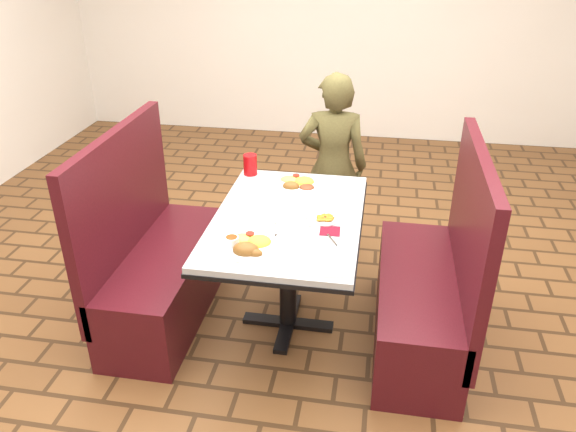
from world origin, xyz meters
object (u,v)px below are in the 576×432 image
object	(u,v)px
booth_bench_right	(428,293)
near_dinner_plate	(250,243)
far_dinner_plate	(298,182)
plantain_plate	(325,218)
red_tumbler	(250,165)
dining_table	(288,231)
booth_bench_left	(158,267)
diner_person	(333,166)

from	to	relation	value
booth_bench_right	near_dinner_plate	world-z (taller)	booth_bench_right
far_dinner_plate	plantain_plate	size ratio (longest dim) A/B	1.90
plantain_plate	red_tumbler	bearing A→B (deg)	134.96
plantain_plate	dining_table	bearing A→B (deg)	176.39
red_tumbler	booth_bench_right	bearing A→B (deg)	-24.99
booth_bench_left	near_dinner_plate	xyz separation A→B (m)	(0.67, -0.38, 0.45)
diner_person	near_dinner_plate	bearing A→B (deg)	75.14
near_dinner_plate	red_tumbler	xyz separation A→B (m)	(-0.21, 0.90, 0.03)
far_dinner_plate	plantain_plate	bearing A→B (deg)	-62.65
dining_table	red_tumbler	distance (m)	0.65
diner_person	far_dinner_plate	world-z (taller)	diner_person
far_dinner_plate	dining_table	bearing A→B (deg)	-89.07
dining_table	red_tumbler	size ratio (longest dim) A/B	9.27
diner_person	plantain_plate	xyz separation A→B (m)	(0.05, -0.97, 0.10)
dining_table	plantain_plate	world-z (taller)	plantain_plate
diner_person	red_tumbler	bearing A→B (deg)	38.26
dining_table	diner_person	world-z (taller)	diner_person
plantain_plate	booth_bench_right	bearing A→B (deg)	1.25
booth_bench_right	near_dinner_plate	xyz separation A→B (m)	(-0.93, -0.38, 0.45)
diner_person	red_tumbler	distance (m)	0.67
booth_bench_left	near_dinner_plate	size ratio (longest dim) A/B	4.03
dining_table	near_dinner_plate	xyz separation A→B (m)	(-0.13, -0.38, 0.13)
dining_table	booth_bench_left	size ratio (longest dim) A/B	1.01
dining_table	near_dinner_plate	size ratio (longest dim) A/B	4.07
booth_bench_right	red_tumbler	xyz separation A→B (m)	(-1.13, 0.53, 0.49)
dining_table	diner_person	distance (m)	0.97
far_dinner_plate	red_tumbler	xyz separation A→B (m)	(-0.33, 0.13, 0.04)
far_dinner_plate	near_dinner_plate	bearing A→B (deg)	-98.92
dining_table	booth_bench_right	world-z (taller)	booth_bench_right
booth_bench_left	plantain_plate	xyz separation A→B (m)	(1.00, -0.01, 0.43)
booth_bench_right	far_dinner_plate	world-z (taller)	booth_bench_right
dining_table	booth_bench_right	size ratio (longest dim) A/B	1.01
near_dinner_plate	far_dinner_plate	bearing A→B (deg)	81.08
booth_bench_left	near_dinner_plate	bearing A→B (deg)	-29.21
dining_table	booth_bench_left	bearing A→B (deg)	180.00
booth_bench_left	far_dinner_plate	size ratio (longest dim) A/B	3.97
red_tumbler	near_dinner_plate	bearing A→B (deg)	-77.07
dining_table	far_dinner_plate	size ratio (longest dim) A/B	4.01
red_tumbler	far_dinner_plate	bearing A→B (deg)	-21.82
dining_table	far_dinner_plate	xyz separation A→B (m)	(-0.01, 0.40, 0.12)
near_dinner_plate	far_dinner_plate	size ratio (longest dim) A/B	0.98
near_dinner_plate	red_tumbler	bearing A→B (deg)	102.93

